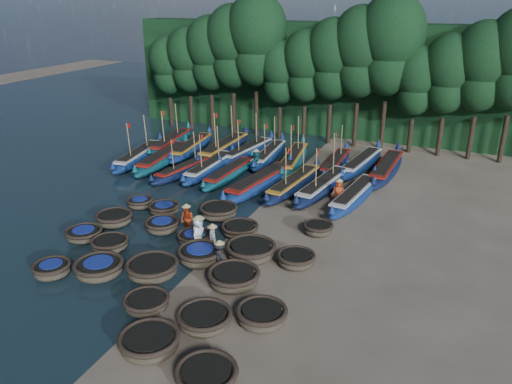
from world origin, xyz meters
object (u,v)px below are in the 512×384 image
at_px(long_boat_9, 171,143).
at_px(coracle_20, 140,203).
at_px(long_boat_2, 185,169).
at_px(fisherman_0, 198,232).
at_px(coracle_13, 200,255).
at_px(fisherman_4, 213,238).
at_px(coracle_9, 262,315).
at_px(long_boat_1, 163,158).
at_px(coracle_5, 52,269).
at_px(fisherman_6, 339,191).
at_px(coracle_3, 150,342).
at_px(long_boat_14, 293,159).
at_px(coracle_14, 234,278).
at_px(coracle_16, 162,226).
at_px(coracle_24, 318,228).
at_px(long_boat_3, 210,167).
at_px(coracle_4, 206,377).
at_px(coracle_19, 296,259).
at_px(fisherman_2, 187,219).
at_px(fisherman_5, 256,161).
at_px(coracle_10, 84,234).
at_px(coracle_11, 110,244).
at_px(coracle_7, 147,303).
at_px(long_boat_5, 260,182).
at_px(long_boat_4, 230,173).
at_px(long_boat_6, 294,184).
at_px(coracle_15, 114,219).
at_px(long_boat_0, 139,156).
at_px(coracle_18, 251,251).
at_px(coracle_6, 99,268).
at_px(coracle_22, 218,211).
at_px(long_boat_7, 323,186).
at_px(coracle_8, 204,319).
at_px(fisherman_3, 220,255).
at_px(long_boat_12, 248,151).
at_px(long_boat_11, 224,148).
at_px(fisherman_1, 200,230).
at_px(long_boat_15, 336,163).
at_px(coracle_17, 195,237).
at_px(long_boat_10, 192,147).
at_px(coracle_21, 164,208).
at_px(long_boat_13, 269,155).

bearing_deg(long_boat_9, coracle_20, -75.27).
xyz_separation_m(long_boat_2, fisherman_0, (6.35, -9.44, 0.46)).
bearing_deg(coracle_13, fisherman_4, 85.35).
bearing_deg(coracle_9, long_boat_1, 133.33).
xyz_separation_m(coracle_5, fisherman_6, (10.07, 13.68, 0.46)).
relative_size(coracle_3, long_boat_14, 0.32).
height_order(coracle_14, coracle_16, coracle_14).
relative_size(coracle_24, long_boat_3, 0.24).
bearing_deg(coracle_4, coracle_19, 88.84).
height_order(fisherman_0, fisherman_2, fisherman_0).
relative_size(coracle_13, fisherman_5, 1.18).
bearing_deg(coracle_10, coracle_11, -11.02).
xyz_separation_m(coracle_7, fisherman_5, (-2.55, 17.69, 0.53)).
relative_size(coracle_20, long_boat_5, 0.22).
bearing_deg(coracle_24, long_boat_2, 154.84).
height_order(long_boat_4, long_boat_6, long_boat_6).
distance_m(long_boat_4, fisherman_0, 10.35).
bearing_deg(fisherman_2, coracle_15, -158.20).
xyz_separation_m(coracle_14, long_boat_0, (-14.41, 13.16, 0.09)).
bearing_deg(coracle_14, coracle_18, 96.88).
bearing_deg(coracle_6, coracle_9, -2.76).
distance_m(coracle_10, coracle_22, 7.53).
relative_size(coracle_10, long_boat_7, 0.24).
bearing_deg(coracle_5, long_boat_2, 95.67).
bearing_deg(long_boat_2, fisherman_6, 5.40).
distance_m(coracle_4, coracle_9, 3.89).
bearing_deg(long_boat_2, coracle_20, -76.08).
bearing_deg(coracle_8, coracle_16, 133.40).
xyz_separation_m(coracle_8, long_boat_2, (-9.79, 15.10, 0.08)).
xyz_separation_m(long_boat_4, fisherman_3, (5.02, -11.39, 0.30)).
bearing_deg(coracle_9, long_boat_2, 130.00).
xyz_separation_m(coracle_13, long_boat_12, (-4.76, 16.41, 0.06)).
height_order(coracle_9, long_boat_11, long_boat_11).
xyz_separation_m(long_boat_6, fisherman_3, (0.11, -11.08, 0.26)).
bearing_deg(long_boat_0, fisherman_1, -51.49).
bearing_deg(coracle_24, coracle_15, -162.79).
distance_m(long_boat_15, fisherman_1, 15.06).
distance_m(coracle_14, long_boat_2, 15.35).
distance_m(coracle_17, long_boat_10, 16.02).
bearing_deg(coracle_21, coracle_22, 11.87).
distance_m(coracle_17, coracle_18, 3.40).
height_order(coracle_19, long_boat_13, long_boat_13).
bearing_deg(long_boat_2, fisherman_3, -42.97).
height_order(coracle_22, long_boat_9, long_boat_9).
bearing_deg(long_boat_13, coracle_4, -77.69).
distance_m(long_boat_12, fisherman_1, 15.32).
relative_size(coracle_16, long_boat_13, 0.24).
height_order(long_boat_6, long_boat_14, long_boat_14).
bearing_deg(long_boat_5, fisherman_3, -68.79).
height_order(coracle_9, long_boat_12, long_boat_12).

